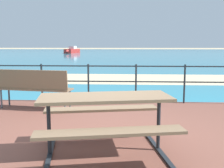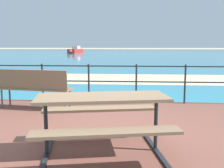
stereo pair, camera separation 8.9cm
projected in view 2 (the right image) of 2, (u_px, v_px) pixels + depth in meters
name	position (u px, v px, depth m)	size (l,w,h in m)	color
ground_plane	(101.00, 139.00, 4.24)	(240.00, 240.00, 0.00)	tan
patio_paving	(101.00, 137.00, 4.24)	(6.40, 5.20, 0.06)	brown
sea_water	(129.00, 54.00, 43.71)	(90.00, 90.00, 0.01)	teal
beach_strip	(121.00, 79.00, 11.70)	(54.00, 3.55, 0.01)	beige
picnic_table	(102.00, 110.00, 3.47)	(1.91, 1.65, 0.77)	#7A6047
park_bench	(33.00, 85.00, 5.89)	(1.72, 0.66, 0.89)	#7A6047
railing_fence	(112.00, 78.00, 6.58)	(5.94, 0.04, 0.95)	#1E2328
boat_near	(75.00, 51.00, 47.16)	(2.12, 4.82, 1.25)	red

